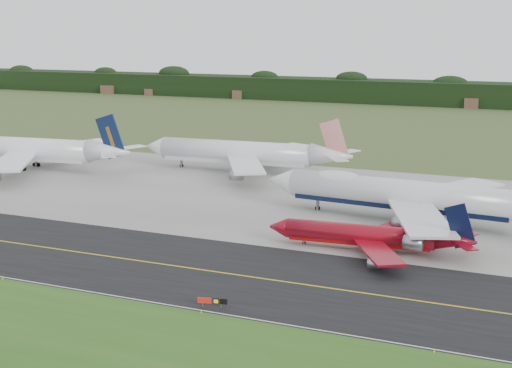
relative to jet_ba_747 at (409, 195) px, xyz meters
The scene contains 15 objects.
ground 43.05m from the jet_ba_747, 112.99° to the right, with size 600.00×600.00×0.00m, color #394E24.
grass_verge 76.35m from the jet_ba_747, 102.65° to the right, with size 400.00×30.00×0.01m, color #295819.
taxiway 46.73m from the jet_ba_747, 111.06° to the right, with size 400.00×32.00×0.02m, color black.
apron 21.12m from the jet_ba_747, 144.93° to the left, with size 400.00×78.00×0.01m, color gray.
taxiway_centreline 46.73m from the jet_ba_747, 111.06° to the right, with size 400.00×0.40×0.00m, color gold.
taxiway_edge_line 61.37m from the jet_ba_747, 105.83° to the right, with size 400.00×0.25×0.00m, color silver.
horizon_treeline 235.06m from the jet_ba_747, 94.07° to the left, with size 700.00×25.00×12.00m.
jet_ba_747 is the anchor object (origin of this frame).
jet_red_737 22.68m from the jet_ba_747, 96.48° to the right, with size 37.12×30.16×10.02m.
jet_navy_gold 111.52m from the jet_ba_747, behind, with size 64.32×55.73×16.59m.
jet_star_tail 62.16m from the jet_ba_747, 146.09° to the left, with size 60.38×50.46×15.93m.
taxiway_sign 59.89m from the jet_ba_747, 106.42° to the right, with size 4.25×1.15×1.44m.
edge_marker_left 79.85m from the jet_ba_747, 131.36° to the right, with size 0.16×0.16×0.50m, color yellow.
edge_marker_center 62.50m from the jet_ba_747, 106.20° to the right, with size 0.16×0.16×0.50m, color yellow.
edge_marker_right 61.81m from the jet_ba_747, 76.18° to the right, with size 0.16×0.16×0.50m, color yellow.
Camera 1 is at (42.48, -103.73, 39.07)m, focal length 50.00 mm.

